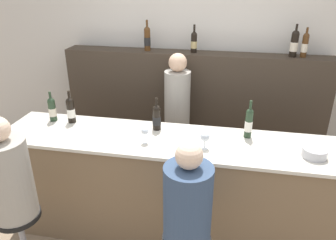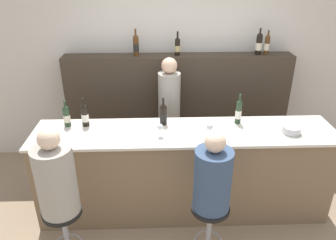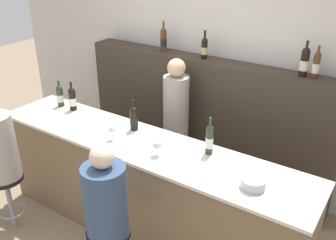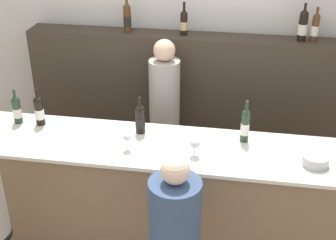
# 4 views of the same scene
# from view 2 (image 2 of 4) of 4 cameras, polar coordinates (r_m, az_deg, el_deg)

# --- Properties ---
(ground_plane) EXTENTS (16.00, 16.00, 0.00)m
(ground_plane) POSITION_cam_2_polar(r_m,az_deg,el_deg) (3.87, 3.01, -18.13)
(ground_plane) COLOR #8C755B
(wall_back) EXTENTS (6.40, 0.05, 2.60)m
(wall_back) POSITION_cam_2_polar(r_m,az_deg,el_deg) (4.68, 1.61, 8.80)
(wall_back) COLOR beige
(wall_back) RESTS_ON ground_plane
(bar_counter) EXTENTS (3.25, 0.67, 1.05)m
(bar_counter) POSITION_cam_2_polar(r_m,az_deg,el_deg) (3.77, 2.79, -9.00)
(bar_counter) COLOR brown
(bar_counter) RESTS_ON ground_plane
(back_bar_cabinet) EXTENTS (3.05, 0.28, 1.57)m
(back_bar_cabinet) POSITION_cam_2_polar(r_m,az_deg,el_deg) (4.66, 1.70, 1.88)
(back_bar_cabinet) COLOR #382D23
(back_bar_cabinet) RESTS_ON ground_plane
(wine_bottle_counter_0) EXTENTS (0.07, 0.07, 0.30)m
(wine_bottle_counter_0) POSITION_cam_2_polar(r_m,az_deg,el_deg) (3.72, -17.25, 0.72)
(wine_bottle_counter_0) COLOR #233823
(wine_bottle_counter_0) RESTS_ON bar_counter
(wine_bottle_counter_1) EXTENTS (0.08, 0.08, 0.32)m
(wine_bottle_counter_1) POSITION_cam_2_polar(r_m,az_deg,el_deg) (3.66, -14.29, 0.88)
(wine_bottle_counter_1) COLOR black
(wine_bottle_counter_1) RESTS_ON bar_counter
(wine_bottle_counter_2) EXTENTS (0.08, 0.08, 0.31)m
(wine_bottle_counter_2) POSITION_cam_2_polar(r_m,az_deg,el_deg) (3.58, -0.83, 1.04)
(wine_bottle_counter_2) COLOR black
(wine_bottle_counter_2) RESTS_ON bar_counter
(wine_bottle_counter_3) EXTENTS (0.07, 0.07, 0.35)m
(wine_bottle_counter_3) POSITION_cam_2_polar(r_m,az_deg,el_deg) (3.69, 12.18, 1.45)
(wine_bottle_counter_3) COLOR #233823
(wine_bottle_counter_3) RESTS_ON bar_counter
(wine_bottle_backbar_0) EXTENTS (0.07, 0.07, 0.34)m
(wine_bottle_backbar_0) POSITION_cam_2_polar(r_m,az_deg,el_deg) (4.36, -5.60, 12.87)
(wine_bottle_backbar_0) COLOR #4C2D14
(wine_bottle_backbar_0) RESTS_ON back_bar_cabinet
(wine_bottle_backbar_1) EXTENTS (0.07, 0.07, 0.31)m
(wine_bottle_backbar_1) POSITION_cam_2_polar(r_m,az_deg,el_deg) (4.36, 1.66, 12.74)
(wine_bottle_backbar_1) COLOR black
(wine_bottle_backbar_1) RESTS_ON back_bar_cabinet
(wine_bottle_backbar_2) EXTENTS (0.08, 0.08, 0.34)m
(wine_bottle_backbar_2) POSITION_cam_2_polar(r_m,az_deg,el_deg) (4.55, 15.56, 12.69)
(wine_bottle_backbar_2) COLOR black
(wine_bottle_backbar_2) RESTS_ON back_bar_cabinet
(wine_bottle_backbar_3) EXTENTS (0.07, 0.07, 0.31)m
(wine_bottle_backbar_3) POSITION_cam_2_polar(r_m,az_deg,el_deg) (4.59, 16.86, 12.49)
(wine_bottle_backbar_3) COLOR #4C2D14
(wine_bottle_backbar_3) RESTS_ON back_bar_cabinet
(wine_glass_0) EXTENTS (0.07, 0.07, 0.14)m
(wine_glass_0) POSITION_cam_2_polar(r_m,az_deg,el_deg) (3.34, -1.41, -1.29)
(wine_glass_0) COLOR silver
(wine_glass_0) RESTS_ON bar_counter
(wine_glass_1) EXTENTS (0.08, 0.08, 0.14)m
(wine_glass_1) POSITION_cam_2_polar(r_m,az_deg,el_deg) (3.39, 7.29, -1.19)
(wine_glass_1) COLOR silver
(wine_glass_1) RESTS_ON bar_counter
(metal_bowl) EXTENTS (0.19, 0.19, 0.08)m
(metal_bowl) POSITION_cam_2_polar(r_m,az_deg,el_deg) (3.67, 20.72, -1.60)
(metal_bowl) COLOR #B7B7BC
(metal_bowl) RESTS_ON bar_counter
(bar_stool_left) EXTENTS (0.36, 0.36, 0.63)m
(bar_stool_left) POSITION_cam_2_polar(r_m,az_deg,el_deg) (3.35, -17.68, -16.52)
(bar_stool_left) COLOR gray
(bar_stool_left) RESTS_ON ground_plane
(guest_seated_left) EXTENTS (0.35, 0.35, 0.84)m
(guest_seated_left) POSITION_cam_2_polar(r_m,az_deg,el_deg) (3.04, -18.96, -9.52)
(guest_seated_left) COLOR gray
(guest_seated_left) RESTS_ON bar_stool_left
(bar_stool_right) EXTENTS (0.36, 0.36, 0.63)m
(bar_stool_right) POSITION_cam_2_polar(r_m,az_deg,el_deg) (3.26, 7.28, -16.55)
(bar_stool_right) COLOR gray
(bar_stool_right) RESTS_ON ground_plane
(guest_seated_right) EXTENTS (0.34, 0.34, 0.78)m
(guest_seated_right) POSITION_cam_2_polar(r_m,az_deg,el_deg) (2.97, 7.79, -9.83)
(guest_seated_right) COLOR #334766
(guest_seated_right) RESTS_ON bar_stool_right
(bartender) EXTENTS (0.28, 0.28, 1.64)m
(bartender) POSITION_cam_2_polar(r_m,az_deg,el_deg) (4.32, 0.21, -0.33)
(bartender) COLOR gray
(bartender) RESTS_ON ground_plane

